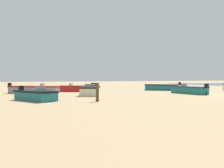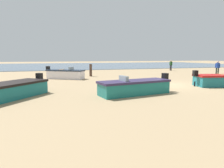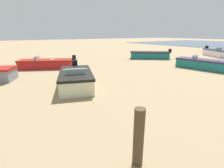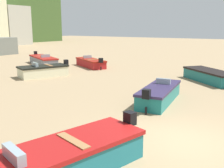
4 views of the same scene
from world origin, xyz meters
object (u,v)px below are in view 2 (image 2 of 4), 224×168
object	(u,v)px
boat_white_1	(66,74)
boat_teal_5	(135,87)
boat_teal_4	(7,91)
beach_walker_distant	(218,67)
mooring_post_mid_beach	(91,70)
beach_walker_foreground	(171,64)

from	to	relation	value
boat_white_1	boat_teal_5	size ratio (longest dim) A/B	0.82
boat_white_1	boat_teal_4	distance (m)	8.86
boat_white_1	beach_walker_distant	distance (m)	17.29
boat_white_1	boat_teal_4	size ratio (longest dim) A/B	0.84
boat_white_1	mooring_post_mid_beach	world-z (taller)	mooring_post_mid_beach
boat_white_1	beach_walker_distant	bearing A→B (deg)	118.97
boat_teal_4	beach_walker_foreground	world-z (taller)	beach_walker_foreground
boat_teal_4	mooring_post_mid_beach	bearing A→B (deg)	-82.93
boat_teal_4	beach_walker_foreground	distance (m)	24.69
boat_white_1	boat_teal_5	distance (m)	9.53
boat_teal_4	beach_walker_distant	distance (m)	21.82
mooring_post_mid_beach	boat_teal_5	bearing A→B (deg)	92.56
boat_teal_4	boat_teal_5	size ratio (longest dim) A/B	0.97
boat_teal_4	mooring_post_mid_beach	xyz separation A→B (m)	(-6.07, -9.85, 0.26)
boat_white_1	beach_walker_foreground	world-z (taller)	beach_walker_foreground
beach_walker_foreground	boat_white_1	bearing A→B (deg)	96.61
boat_white_1	mooring_post_mid_beach	bearing A→B (deg)	152.96
boat_teal_5	beach_walker_distant	size ratio (longest dim) A/B	2.75
boat_white_1	boat_teal_5	xyz separation A→B (m)	(-3.22, 8.97, -0.05)
boat_teal_5	boat_teal_4	bearing A→B (deg)	73.78
boat_teal_4	boat_teal_5	xyz separation A→B (m)	(-6.54, 0.75, 0.00)
boat_teal_5	beach_walker_foreground	distance (m)	20.48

